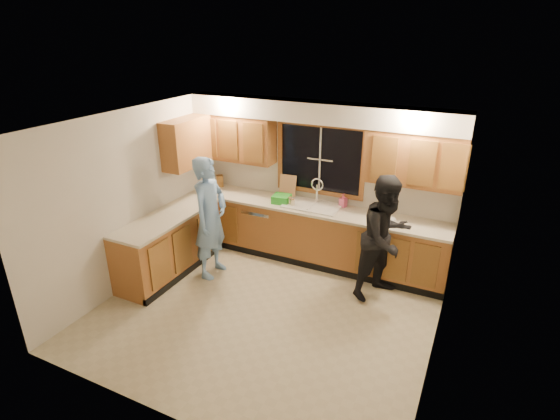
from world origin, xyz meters
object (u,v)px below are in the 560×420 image
Objects in this scene: sink at (312,210)px; dishwasher at (264,226)px; woman at (386,238)px; man at (210,218)px; bowl at (387,220)px; knife_block at (220,181)px; stove at (144,260)px; soap_bottle at (343,200)px; dish_crate at (282,199)px.

sink is 0.96m from dishwasher.
sink is at bearing 99.72° from woman.
man is 2.55m from bowl.
bowl reaches higher than dishwasher.
man reaches higher than dishwasher.
sink is at bearing -43.65° from knife_block.
stove is 3.07m from soap_bottle.
dishwasher is 2.10m from bowl.
stove is 3.37m from woman.
stove is at bearing 139.66° from man.
soap_bottle is at bearing 15.48° from dish_crate.
dish_crate reaches higher than stove.
soap_bottle is at bearing -37.71° from knife_block.
sink is 0.50m from soap_bottle.
stove is (-0.95, -1.81, 0.04)m from dishwasher.
dishwasher is 0.45× the size of man.
dishwasher is 3.08× the size of dish_crate.
bowl is at bearing 30.41° from stove.
soap_bottle reaches higher than knife_block.
knife_block is at bearing 89.67° from stove.
soap_bottle is 0.80m from bowl.
man is 1.36m from knife_block.
man is (-1.17, -1.05, 0.05)m from sink.
sink is 1.58m from man.
soap_bottle reaches higher than dishwasher.
man is 2.51m from woman.
sink is 1.80m from knife_block.
dish_crate reaches higher than dishwasher.
dishwasher is at bearing 108.35° from woman.
stove is 4.36× the size of knife_block.
soap_bottle is (1.61, 1.25, 0.11)m from man.
dish_crate is 0.97m from soap_bottle.
bowl is at bearing -0.39° from dish_crate.
sink is 4.04× the size of soap_bottle.
bowl reaches higher than stove.
dishwasher is 3.97× the size of knife_block.
woman reaches higher than knife_block.
dishwasher is at bearing -179.01° from sink.
dish_crate is 1.25× the size of soap_bottle.
man is 2.04m from soap_bottle.
dish_crate is (1.29, -0.22, -0.04)m from knife_block.
man is 8.62× the size of soap_bottle.
man reaches higher than sink.
stove is at bearing -149.59° from bowl.
man is (-0.32, -1.04, 0.51)m from dishwasher.
sink is 2.60m from stove.
dish_crate is 1.68m from bowl.
bowl is (0.75, -0.27, -0.08)m from soap_bottle.
bowl is at bearing -68.75° from man.
bowl is (1.18, -0.07, 0.08)m from sink.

